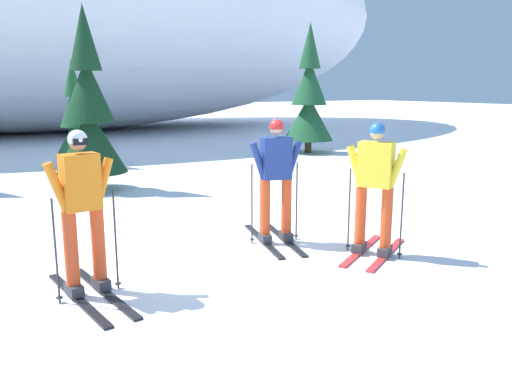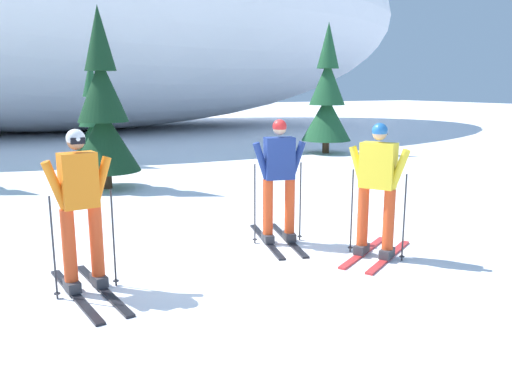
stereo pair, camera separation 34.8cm
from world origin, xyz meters
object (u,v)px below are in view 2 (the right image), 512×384
Objects in this scene: skier_orange_jacket at (81,209)px; pine_tree_center_right at (94,122)px; skier_yellow_jacket at (377,187)px; pine_tree_far_right at (327,100)px; skier_navy_jacket at (279,179)px; pine_tree_center at (103,114)px.

pine_tree_center_right is at bearing 78.62° from skier_orange_jacket.
pine_tree_far_right reaches higher than skier_yellow_jacket.
pine_tree_far_right is at bearing 42.85° from skier_orange_jacket.
skier_yellow_jacket is (0.83, -1.19, 0.01)m from skier_navy_jacket.
pine_tree_center_right is (-1.74, 10.43, 0.30)m from skier_yellow_jacket.
skier_orange_jacket reaches higher than skier_navy_jacket.
skier_navy_jacket is at bearing -75.86° from pine_tree_center.
pine_tree_far_right is at bearing 51.06° from skier_navy_jacket.
skier_yellow_jacket is at bearing -80.52° from pine_tree_center_right.
pine_tree_far_right reaches higher than pine_tree_center_right.
pine_tree_far_right is at bearing 19.82° from pine_tree_center.
skier_navy_jacket is 1.00× the size of skier_yellow_jacket.
skier_yellow_jacket is 10.57m from pine_tree_center_right.
skier_yellow_jacket is 0.99× the size of skier_orange_jacket.
skier_orange_jacket is 13.23m from pine_tree_far_right.
skier_navy_jacket is 0.42× the size of pine_tree_far_right.
skier_yellow_jacket is at bearing -121.86° from pine_tree_far_right.
pine_tree_center_right is (-0.91, 9.24, 0.31)m from skier_navy_jacket.
skier_navy_jacket is 1.45m from skier_yellow_jacket.
skier_yellow_jacket is 0.41× the size of pine_tree_far_right.
pine_tree_center is 8.68m from pine_tree_far_right.
pine_tree_center is at bearing 75.94° from skier_orange_jacket.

